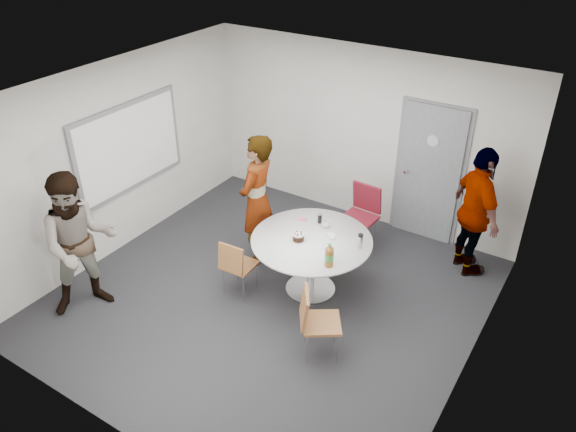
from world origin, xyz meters
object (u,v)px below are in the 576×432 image
Objects in this scene: door at (429,174)px; chair_far at (362,210)px; chair_near_left at (236,263)px; person_left at (80,244)px; person_right at (476,213)px; whiteboard at (130,147)px; table at (313,247)px; chair_near_right at (314,317)px; person_main at (257,201)px.

door is 1.10m from chair_far.
door is 3.09m from chair_near_left.
person_left is 4.99m from person_right.
table is at bearing 4.22° from whiteboard.
table is at bearing 177.38° from chair_near_right.
person_left is (0.65, -1.52, -0.52)m from whiteboard.
whiteboard reaches higher than chair_near_left.
whiteboard is at bearing -175.78° from table.
person_main reaches higher than chair_near_left.
person_left is (-2.79, -0.76, 0.40)m from chair_near_right.
person_right is (1.50, 0.24, 0.32)m from chair_far.
whiteboard is at bearing -147.34° from door.
person_main is (-0.23, 0.81, 0.46)m from chair_near_left.
whiteboard is 3.38m from chair_far.
chair_near_right reaches higher than chair_near_left.
table is 0.83× the size of person_right.
chair_near_right is at bearing -41.17° from person_left.
door reaches higher than chair_near_right.
chair_far is 1.55m from person_main.
door is 2.52m from person_main.
person_right is at bearing -15.51° from person_left.
whiteboard reaches higher than chair_near_right.
person_right is at bearing 39.59° from chair_near_left.
person_main is (-1.01, 0.24, 0.26)m from table.
chair_near_left is 0.82× the size of chair_far.
whiteboard is 3.63m from chair_near_right.
chair_near_left is 2.06m from chair_far.
table is 0.82× the size of person_left.
person_left reaches higher than chair_far.
chair_near_left is 0.96m from person_main.
table is 2.81m from person_left.
person_right reaches higher than table.
whiteboard is 4.78m from person_right.
table is at bearing -109.08° from door.
chair_near_right is 0.46× the size of person_main.
chair_far is (0.84, 1.88, 0.11)m from chair_near_left.
chair_near_right is 0.47× the size of person_left.
whiteboard is (-3.56, -2.28, 0.42)m from door.
whiteboard is at bearing -83.92° from person_main.
door is 1.39× the size of table.
person_left is 1.02× the size of person_right.
door reaches higher than table.
door reaches higher than person_right.
door is at bearing -126.30° from chair_far.
whiteboard reaches higher than person_left.
person_right reaches higher than chair_far.
door is at bearing 129.18° from person_main.
door is 1.01m from person_right.
person_left is (-2.20, -1.73, 0.25)m from table.
chair_near_right is at bearing -12.49° from whiteboard.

